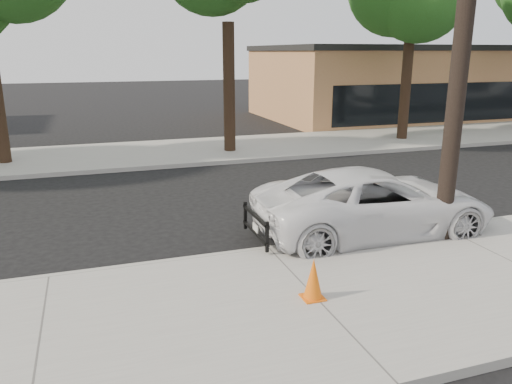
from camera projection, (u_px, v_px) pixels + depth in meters
ground at (238, 221)px, 11.72m from camera, size 120.00×120.00×0.00m
near_sidewalk at (316, 302)px, 7.78m from camera, size 90.00×4.40×0.15m
far_sidewalk at (176, 152)px, 19.46m from camera, size 90.00×5.00×0.15m
curb_near at (268, 251)px, 9.79m from camera, size 90.00×0.12×0.16m
building_main at (413, 83)px, 30.68m from camera, size 18.00×10.00×4.00m
utility_pole at (466, 3)px, 9.09m from camera, size 1.40×0.34×9.00m
police_cruiser at (374, 202)px, 10.72m from camera, size 5.24×2.52×1.44m
traffic_cone at (313, 279)px, 7.67m from camera, size 0.34×0.34×0.66m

